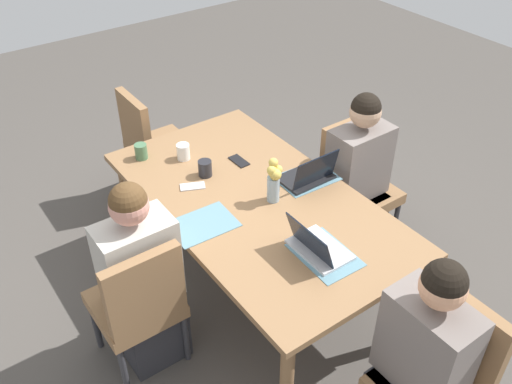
% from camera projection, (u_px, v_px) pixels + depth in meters
% --- Properties ---
extents(ground_plane, '(10.00, 10.00, 0.00)m').
position_uv_depth(ground_plane, '(256.00, 286.00, 3.72)').
color(ground_plane, '#4C4742').
extents(dining_table, '(1.94, 1.07, 0.74)m').
position_uv_depth(dining_table, '(256.00, 208.00, 3.32)').
color(dining_table, olive).
rests_on(dining_table, ground_plane).
extents(chair_head_right_left_near, '(0.44, 0.44, 0.90)m').
position_uv_depth(chair_head_right_left_near, '(439.00, 373.00, 2.60)').
color(chair_head_right_left_near, olive).
rests_on(chair_head_right_left_near, ground_plane).
extents(person_head_right_left_near, '(0.40, 0.36, 1.19)m').
position_uv_depth(person_head_right_left_near, '(420.00, 368.00, 2.59)').
color(person_head_right_left_near, '#2D2D33').
rests_on(person_head_right_left_near, ground_plane).
extents(chair_near_left_mid, '(0.44, 0.44, 0.90)m').
position_uv_depth(chair_near_left_mid, '(139.00, 302.00, 2.95)').
color(chair_near_left_mid, olive).
rests_on(chair_near_left_mid, ground_plane).
extents(person_near_left_mid, '(0.36, 0.40, 1.19)m').
position_uv_depth(person_near_left_mid, '(143.00, 285.00, 3.01)').
color(person_near_left_mid, '#2D2D33').
rests_on(person_near_left_mid, ground_plane).
extents(chair_far_left_far, '(0.44, 0.44, 0.90)m').
position_uv_depth(chair_far_left_far, '(354.00, 178.00, 3.86)').
color(chair_far_left_far, olive).
rests_on(chair_far_left_far, ground_plane).
extents(person_far_left_far, '(0.36, 0.40, 1.19)m').
position_uv_depth(person_far_left_far, '(356.00, 183.00, 3.76)').
color(person_far_left_far, '#2D2D33').
rests_on(person_far_left_far, ground_plane).
extents(chair_head_left_right_near, '(0.44, 0.44, 0.90)m').
position_uv_depth(chair_head_left_right_near, '(151.00, 141.00, 4.25)').
color(chair_head_left_right_near, olive).
rests_on(chair_head_left_right_near, ground_plane).
extents(flower_vase, '(0.10, 0.10, 0.28)m').
position_uv_depth(flower_vase, '(274.00, 179.00, 3.18)').
color(flower_vase, '#8EA8B7').
rests_on(flower_vase, dining_table).
extents(placemat_head_right_left_near, '(0.37, 0.27, 0.00)m').
position_uv_depth(placemat_head_right_left_near, '(325.00, 255.00, 2.89)').
color(placemat_head_right_left_near, slate).
rests_on(placemat_head_right_left_near, dining_table).
extents(placemat_near_left_mid, '(0.27, 0.37, 0.00)m').
position_uv_depth(placemat_near_left_mid, '(203.00, 224.00, 3.09)').
color(placemat_near_left_mid, slate).
rests_on(placemat_near_left_mid, dining_table).
extents(placemat_far_left_far, '(0.28, 0.37, 0.00)m').
position_uv_depth(placemat_far_left_far, '(307.00, 178.00, 3.44)').
color(placemat_far_left_far, slate).
rests_on(placemat_far_left_far, dining_table).
extents(laptop_head_right_left_near, '(0.32, 0.22, 0.21)m').
position_uv_depth(laptop_head_right_left_near, '(317.00, 247.00, 2.88)').
color(laptop_head_right_left_near, silver).
rests_on(laptop_head_right_left_near, dining_table).
extents(laptop_far_left_far, '(0.22, 0.32, 0.21)m').
position_uv_depth(laptop_far_left_far, '(309.00, 175.00, 3.40)').
color(laptop_far_left_far, black).
rests_on(laptop_far_left_far, dining_table).
extents(coffee_mug_near_left, '(0.08, 0.08, 0.10)m').
position_uv_depth(coffee_mug_near_left, '(141.00, 151.00, 3.60)').
color(coffee_mug_near_left, '#47704C').
rests_on(coffee_mug_near_left, dining_table).
extents(coffee_mug_near_right, '(0.09, 0.09, 0.10)m').
position_uv_depth(coffee_mug_near_right, '(205.00, 168.00, 3.44)').
color(coffee_mug_near_right, '#232328').
rests_on(coffee_mug_near_right, dining_table).
extents(coffee_mug_centre_left, '(0.08, 0.08, 0.11)m').
position_uv_depth(coffee_mug_centre_left, '(183.00, 152.00, 3.59)').
color(coffee_mug_centre_left, white).
rests_on(coffee_mug_centre_left, dining_table).
extents(phone_black, '(0.15, 0.08, 0.01)m').
position_uv_depth(phone_black, '(239.00, 161.00, 3.59)').
color(phone_black, black).
rests_on(phone_black, dining_table).
extents(phone_silver, '(0.13, 0.17, 0.01)m').
position_uv_depth(phone_silver, '(193.00, 186.00, 3.37)').
color(phone_silver, silver).
rests_on(phone_silver, dining_table).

